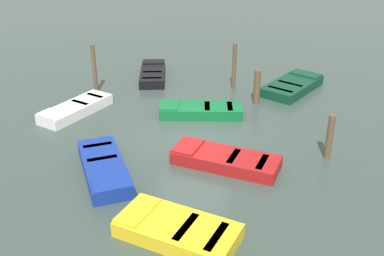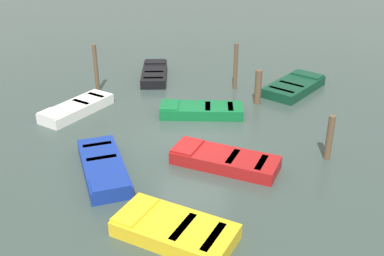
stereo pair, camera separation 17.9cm
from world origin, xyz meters
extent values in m
plane|color=#33423D|center=(0.00, 0.00, 0.00)|extent=(80.00, 80.00, 0.00)
cube|color=#0F602D|center=(-1.86, 0.25, 0.20)|extent=(1.23, 3.20, 0.40)
cube|color=orange|center=(-1.86, 0.25, 0.34)|extent=(0.97, 2.71, 0.04)
cube|color=#0F602D|center=(-1.83, -0.98, 0.43)|extent=(1.04, 0.73, 0.06)
cube|color=#B06E1E|center=(-1.87, 0.49, 0.38)|extent=(0.89, 0.23, 0.04)
cube|color=#B06E1E|center=(-1.90, 1.36, 0.38)|extent=(0.89, 0.23, 0.04)
cube|color=silver|center=(-1.78, -4.61, 0.20)|extent=(3.21, 2.44, 0.40)
cube|color=#334772|center=(-1.78, -4.61, 0.34)|extent=(2.69, 2.01, 0.04)
cube|color=silver|center=(-0.74, -5.20, 0.43)|extent=(1.06, 1.16, 0.06)
cube|color=navy|center=(-1.99, -4.50, 0.38)|extent=(0.58, 0.82, 0.04)
cube|color=navy|center=(-2.73, -4.08, 0.38)|extent=(0.58, 0.82, 0.04)
cube|color=maroon|center=(1.91, 1.15, 0.20)|extent=(2.28, 3.52, 0.40)
cube|color=black|center=(1.91, 1.15, 0.34)|extent=(1.86, 2.96, 0.04)
cube|color=maroon|center=(1.46, -0.06, 0.43)|extent=(1.28, 1.06, 0.06)
cube|color=black|center=(1.99, 1.38, 0.38)|extent=(0.96, 0.52, 0.04)
cube|color=black|center=(2.30, 2.23, 0.38)|extent=(0.96, 0.52, 0.04)
cube|color=navy|center=(2.55, -2.54, 0.20)|extent=(3.52, 2.34, 0.40)
cube|color=silver|center=(2.55, -2.54, 0.34)|extent=(2.96, 1.91, 0.04)
cube|color=navy|center=(3.76, -2.05, 0.43)|extent=(1.08, 1.25, 0.06)
cube|color=#A4A49F|center=(2.32, -2.63, 0.38)|extent=(0.53, 0.92, 0.04)
cube|color=#A4A49F|center=(1.48, -2.98, 0.38)|extent=(0.53, 0.92, 0.04)
cube|color=gold|center=(5.40, -0.08, 0.20)|extent=(2.50, 3.26, 0.40)
cube|color=#4C3319|center=(5.40, -0.08, 0.34)|extent=(2.04, 2.73, 0.04)
cube|color=gold|center=(4.94, -1.13, 0.43)|extent=(1.45, 1.11, 0.06)
cube|color=#42301E|center=(5.49, 0.12, 0.38)|extent=(1.11, 0.64, 0.04)
cube|color=#42301E|center=(5.81, 0.86, 0.38)|extent=(1.11, 0.64, 0.04)
cube|color=#0C3823|center=(-4.70, 4.17, 0.20)|extent=(3.44, 3.05, 0.40)
cube|color=maroon|center=(-4.70, 4.17, 0.34)|extent=(2.86, 2.51, 0.04)
cube|color=#0C3823|center=(-5.70, 4.90, 0.43)|extent=(1.34, 1.49, 0.06)
cube|color=maroon|center=(-4.51, 4.03, 0.38)|extent=(0.84, 1.05, 0.04)
cube|color=maroon|center=(-3.80, 3.52, 0.38)|extent=(0.84, 1.05, 0.04)
cube|color=black|center=(-5.97, -2.14, 0.20)|extent=(3.13, 1.39, 0.40)
cube|color=gray|center=(-5.97, -2.14, 0.34)|extent=(2.65, 1.10, 0.04)
cube|color=black|center=(-7.15, -2.25, 0.43)|extent=(0.76, 1.06, 0.06)
cube|color=#776E5D|center=(-5.75, -2.12, 0.38)|extent=(0.28, 0.88, 0.04)
cube|color=#776E5D|center=(-4.91, -2.04, 0.38)|extent=(0.28, 0.88, 0.04)
cylinder|color=brown|center=(-4.13, -4.38, 1.05)|extent=(0.18, 0.18, 2.10)
cylinder|color=brown|center=(-3.21, 2.48, 0.71)|extent=(0.27, 0.27, 1.42)
cylinder|color=brown|center=(-4.83, 1.60, 1.03)|extent=(0.18, 0.18, 2.06)
cylinder|color=brown|center=(1.24, 4.42, 0.75)|extent=(0.22, 0.22, 1.50)
camera|label=1|loc=(14.28, 0.70, 7.33)|focal=42.77mm
camera|label=2|loc=(14.27, 0.88, 7.33)|focal=42.77mm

